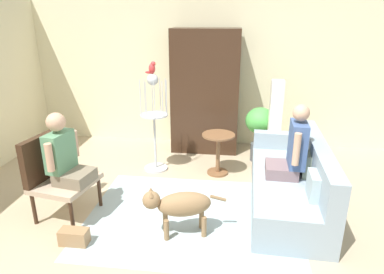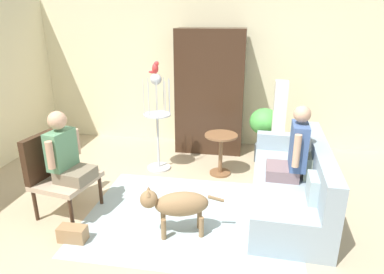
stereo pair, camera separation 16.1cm
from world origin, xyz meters
TOP-DOWN VIEW (x-y plane):
  - ground_plane at (0.00, 0.00)m, footprint 7.66×7.66m
  - back_wall at (0.00, 2.71)m, footprint 6.98×0.12m
  - area_rug at (-0.01, 0.09)m, footprint 2.46×1.92m
  - couch at (1.19, 0.53)m, footprint 0.92×2.06m
  - armchair at (-1.61, -0.01)m, footprint 0.71×0.76m
  - person_on_couch at (1.15, 0.49)m, footprint 0.45×0.54m
  - person_on_armchair at (-1.45, -0.04)m, footprint 0.49×0.52m
  - round_end_table at (0.23, 1.31)m, footprint 0.48×0.48m
  - dog at (-0.10, -0.26)m, footprint 0.88×0.41m
  - bird_cage_stand at (-0.73, 1.34)m, footprint 0.41×0.41m
  - parrot at (-0.74, 1.34)m, footprint 0.17×0.10m
  - potted_plant at (0.86, 1.89)m, footprint 0.47×0.47m
  - column_lamp at (1.05, 1.58)m, footprint 0.20×0.20m
  - armoire_cabinet at (-0.06, 2.30)m, footprint 1.13×0.56m
  - handbag at (-1.17, -0.57)m, footprint 0.30×0.15m

SIDE VIEW (x-z plane):
  - ground_plane at x=0.00m, z-range 0.00..0.00m
  - area_rug at x=-0.01m, z-range 0.00..0.01m
  - handbag at x=-1.17m, z-range 0.00..0.17m
  - couch at x=1.19m, z-range -0.12..0.72m
  - dog at x=-0.10m, z-range 0.08..0.66m
  - round_end_table at x=0.23m, z-range 0.08..0.70m
  - armchair at x=-1.61m, z-range 0.07..1.05m
  - potted_plant at x=0.86m, z-range 0.14..1.04m
  - column_lamp at x=1.05m, z-range -0.01..1.38m
  - person_on_couch at x=1.15m, z-range 0.33..1.22m
  - person_on_armchair at x=-1.45m, z-range 0.37..1.19m
  - bird_cage_stand at x=-0.73m, z-range 0.04..1.52m
  - armoire_cabinet at x=-0.06m, z-range 0.00..2.07m
  - back_wall at x=0.00m, z-range 0.00..2.55m
  - parrot at x=-0.74m, z-range 1.48..1.65m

